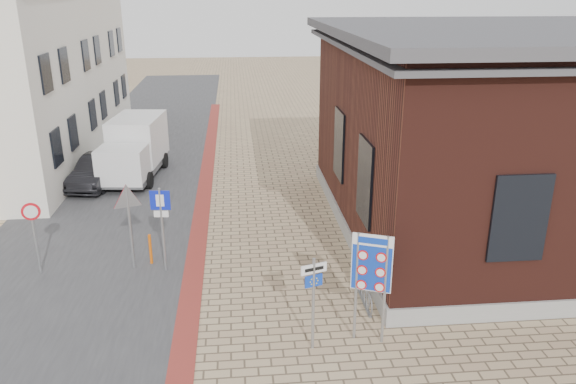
{
  "coord_description": "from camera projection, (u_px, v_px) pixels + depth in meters",
  "views": [
    {
      "loc": [
        -0.63,
        -10.7,
        7.92
      ],
      "look_at": [
        0.87,
        4.97,
        2.2
      ],
      "focal_mm": 35.0,
      "sensor_mm": 36.0,
      "label": 1
    }
  ],
  "objects": [
    {
      "name": "speed_sign",
      "position": [
        34.0,
        227.0,
        16.1
      ],
      "size": [
        0.52,
        0.13,
        2.22
      ],
      "rotation": [
        0.0,
        0.0,
        0.2
      ],
      "color": "gray",
      "rests_on": "ground"
    },
    {
      "name": "border_sign",
      "position": [
        372.0,
        266.0,
        12.78
      ],
      "size": [
        0.89,
        0.4,
        2.75
      ],
      "rotation": [
        0.0,
        0.0,
        -0.39
      ],
      "color": "gray",
      "rests_on": "ground"
    },
    {
      "name": "essen_sign",
      "position": [
        313.0,
        290.0,
        12.62
      ],
      "size": [
        0.61,
        0.23,
        2.33
      ],
      "rotation": [
        0.0,
        0.0,
        0.31
      ],
      "color": "gray",
      "rests_on": "ground"
    },
    {
      "name": "townhouse_mid",
      "position": [
        18.0,
        62.0,
        27.06
      ],
      "size": [
        7.4,
        6.4,
        9.1
      ],
      "color": "white",
      "rests_on": "ground"
    },
    {
      "name": "bike_rack",
      "position": [
        364.0,
        293.0,
        14.98
      ],
      "size": [
        0.08,
        1.8,
        0.6
      ],
      "color": "slate",
      "rests_on": "ground"
    },
    {
      "name": "road_strip",
      "position": [
        133.0,
        168.0,
        26.31
      ],
      "size": [
        7.0,
        60.0,
        0.02
      ],
      "primitive_type": "cube",
      "color": "#38383A",
      "rests_on": "ground"
    },
    {
      "name": "ground",
      "position": [
        271.0,
        358.0,
        12.77
      ],
      "size": [
        120.0,
        120.0,
        0.0
      ],
      "primitive_type": "plane",
      "color": "tan",
      "rests_on": "ground"
    },
    {
      "name": "curb_strip",
      "position": [
        203.0,
        203.0,
        21.94
      ],
      "size": [
        0.6,
        40.0,
        0.02
      ],
      "primitive_type": "cube",
      "color": "maroon",
      "rests_on": "ground"
    },
    {
      "name": "parking_sign",
      "position": [
        161.0,
        215.0,
        16.11
      ],
      "size": [
        0.58,
        0.09,
        2.62
      ],
      "rotation": [
        0.0,
        0.0,
        -0.1
      ],
      "color": "gray",
      "rests_on": "ground"
    },
    {
      "name": "yield_sign",
      "position": [
        128.0,
        206.0,
        16.21
      ],
      "size": [
        0.9,
        0.35,
        2.61
      ],
      "rotation": [
        0.0,
        0.0,
        0.32
      ],
      "color": "gray",
      "rests_on": "ground"
    },
    {
      "name": "box_truck",
      "position": [
        135.0,
        148.0,
        24.67
      ],
      "size": [
        2.51,
        5.1,
        2.57
      ],
      "rotation": [
        0.0,
        0.0,
        -0.11
      ],
      "color": "slate",
      "rests_on": "ground"
    },
    {
      "name": "sedan",
      "position": [
        98.0,
        171.0,
        23.83
      ],
      "size": [
        2.01,
        4.08,
        1.29
      ],
      "primitive_type": "imported",
      "rotation": [
        0.0,
        0.0,
        -0.17
      ],
      "color": "black",
      "rests_on": "ground"
    },
    {
      "name": "brick_building",
      "position": [
        521.0,
        128.0,
        18.94
      ],
      "size": [
        13.0,
        13.0,
        6.8
      ],
      "color": "gray",
      "rests_on": "ground"
    },
    {
      "name": "townhouse_far",
      "position": [
        55.0,
        57.0,
        32.81
      ],
      "size": [
        7.4,
        6.4,
        8.3
      ],
      "color": "white",
      "rests_on": "ground"
    },
    {
      "name": "bollard",
      "position": [
        150.0,
        249.0,
        16.98
      ],
      "size": [
        0.11,
        0.11,
        0.97
      ],
      "primitive_type": "cylinder",
      "rotation": [
        0.0,
        0.0,
        0.26
      ],
      "color": "#DD5B0B",
      "rests_on": "ground"
    }
  ]
}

